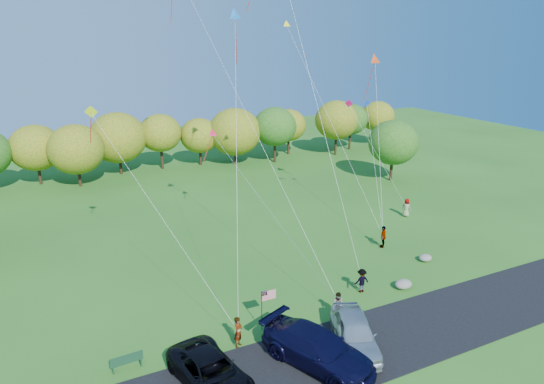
{
  "coord_description": "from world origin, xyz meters",
  "views": [
    {
      "loc": [
        -14.42,
        -23.01,
        17.08
      ],
      "look_at": [
        -0.17,
        6.0,
        6.59
      ],
      "focal_mm": 32.0,
      "sensor_mm": 36.0,
      "label": 1
    }
  ],
  "objects": [
    {
      "name": "boulder_far",
      "position": [
        11.86,
        2.92,
        0.28
      ],
      "size": [
        1.07,
        0.89,
        0.56
      ],
      "primitive_type": "ellipsoid",
      "color": "gray",
      "rests_on": "ground"
    },
    {
      "name": "flyer_d",
      "position": [
        10.52,
        6.54,
        0.96
      ],
      "size": [
        1.16,
        1.08,
        1.91
      ],
      "primitive_type": "imported",
      "rotation": [
        0.0,
        0.0,
        3.84
      ],
      "color": "#4C4C59",
      "rests_on": "ground"
    },
    {
      "name": "flyer_b",
      "position": [
        1.17,
        -0.8,
        0.87
      ],
      "size": [
        1.07,
        1.03,
        1.73
      ],
      "primitive_type": "imported",
      "rotation": [
        0.0,
        0.0,
        -0.65
      ],
      "color": "#4C4C59",
      "rests_on": "ground"
    },
    {
      "name": "minivan_silver",
      "position": [
        0.24,
        -3.83,
        0.99
      ],
      "size": [
        4.1,
        5.87,
        1.86
      ],
      "primitive_type": "imported",
      "rotation": [
        0.0,
        0.0,
        -0.39
      ],
      "color": "#B4BAC0",
      "rests_on": "asphalt_lane"
    },
    {
      "name": "boulder_near",
      "position": [
        7.37,
        0.29,
        0.32
      ],
      "size": [
        1.29,
        1.01,
        0.65
      ],
      "primitive_type": "ellipsoid",
      "color": "gray",
      "rests_on": "ground"
    },
    {
      "name": "flyer_a",
      "position": [
        -5.65,
        -0.8,
        0.95
      ],
      "size": [
        0.8,
        0.82,
        1.9
      ],
      "primitive_type": "imported",
      "rotation": [
        0.0,
        0.0,
        0.85
      ],
      "color": "#4C4C59",
      "rests_on": "ground"
    },
    {
      "name": "flyer_e",
      "position": [
        17.21,
        11.37,
        0.91
      ],
      "size": [
        0.95,
        1.06,
        1.82
      ],
      "primitive_type": "imported",
      "rotation": [
        0.0,
        0.0,
        2.09
      ],
      "color": "#4C4C59",
      "rests_on": "ground"
    },
    {
      "name": "asphalt_lane",
      "position": [
        0.0,
        -4.0,
        0.03
      ],
      "size": [
        44.0,
        6.0,
        0.06
      ],
      "primitive_type": "cube",
      "color": "black",
      "rests_on": "ground"
    },
    {
      "name": "park_bench",
      "position": [
        -11.8,
        -0.06,
        0.52
      ],
      "size": [
        1.75,
        0.47,
        0.97
      ],
      "rotation": [
        0.0,
        0.0,
        0.05
      ],
      "color": "#153A22",
      "rests_on": "ground"
    },
    {
      "name": "minivan_navy",
      "position": [
        -2.44,
        -4.21,
        1.02
      ],
      "size": [
        5.05,
        7.15,
        1.92
      ],
      "primitive_type": "imported",
      "rotation": [
        0.0,
        0.0,
        0.4
      ],
      "color": "black",
      "rests_on": "asphalt_lane"
    },
    {
      "name": "treeline",
      "position": [
        -1.11,
        36.19,
        4.76
      ],
      "size": [
        77.42,
        27.71,
        8.45
      ],
      "color": "#342112",
      "rests_on": "ground"
    },
    {
      "name": "minivan_dark",
      "position": [
        -8.19,
        -3.32,
        0.87
      ],
      "size": [
        3.6,
        6.2,
        1.62
      ],
      "primitive_type": "imported",
      "rotation": [
        0.0,
        0.0,
        0.16
      ],
      "color": "black",
      "rests_on": "asphalt_lane"
    },
    {
      "name": "kites_aloft",
      "position": [
        2.92,
        13.98,
        18.24
      ],
      "size": [
        25.26,
        11.97,
        16.32
      ],
      "color": "red",
      "rests_on": "ground"
    },
    {
      "name": "flyer_c",
      "position": [
        4.4,
        1.2,
        0.87
      ],
      "size": [
        1.17,
        0.74,
        1.73
      ],
      "primitive_type": "imported",
      "rotation": [
        0.0,
        0.0,
        3.05
      ],
      "color": "#4C4C59",
      "rests_on": "ground"
    },
    {
      "name": "ground",
      "position": [
        0.0,
        0.0,
        0.0
      ],
      "size": [
        140.0,
        140.0,
        0.0
      ],
      "primitive_type": "plane",
      "color": "#265B1A",
      "rests_on": "ground"
    },
    {
      "name": "flag_assembly",
      "position": [
        -3.46,
        0.11,
        1.97
      ],
      "size": [
        0.97,
        0.63,
        2.61
      ],
      "color": "black",
      "rests_on": "ground"
    },
    {
      "name": "trash_barrel",
      "position": [
        -7.83,
        -0.66,
        0.48
      ],
      "size": [
        0.64,
        0.64,
        0.97
      ],
      "primitive_type": "cylinder",
      "color": "#0B60B3",
      "rests_on": "ground"
    }
  ]
}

